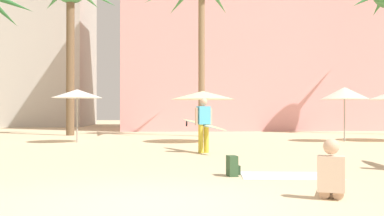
% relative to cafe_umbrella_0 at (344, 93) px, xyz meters
% --- Properties ---
extents(ground, '(120.00, 120.00, 0.00)m').
position_rel_cafe_umbrella_0_xyz_m(ground, '(-8.06, -12.74, -2.12)').
color(ground, beige).
extents(hotel_pink, '(25.10, 10.46, 14.93)m').
position_rel_cafe_umbrella_0_xyz_m(hotel_pink, '(1.85, 15.09, 5.34)').
color(hotel_pink, pink).
rests_on(hotel_pink, ground).
extents(cafe_umbrella_0, '(2.08, 2.08, 2.39)m').
position_rel_cafe_umbrella_0_xyz_m(cafe_umbrella_0, '(0.00, 0.00, 0.00)').
color(cafe_umbrella_0, gray).
rests_on(cafe_umbrella_0, ground).
extents(cafe_umbrella_1, '(2.76, 2.76, 2.20)m').
position_rel_cafe_umbrella_0_xyz_m(cafe_umbrella_1, '(-6.24, -0.06, -0.10)').
color(cafe_umbrella_1, gray).
rests_on(cafe_umbrella_1, ground).
extents(cafe_umbrella_4, '(2.13, 2.13, 2.26)m').
position_rel_cafe_umbrella_0_xyz_m(cafe_umbrella_4, '(-11.58, 0.10, -0.05)').
color(cafe_umbrella_4, gray).
rests_on(cafe_umbrella_4, ground).
extents(beach_towel, '(2.08, 1.25, 0.01)m').
position_rel_cafe_umbrella_0_xyz_m(beach_towel, '(-5.32, -10.11, -2.11)').
color(beach_towel, white).
rests_on(beach_towel, ground).
extents(backpack, '(0.27, 0.32, 0.42)m').
position_rel_cafe_umbrella_0_xyz_m(backpack, '(-6.50, -10.05, -1.92)').
color(backpack, '#315030').
rests_on(backpack, ground).
extents(person_far_right, '(1.45, 3.05, 1.75)m').
position_rel_cafe_umbrella_0_xyz_m(person_far_right, '(-6.64, -4.77, -1.18)').
color(person_far_right, gold).
rests_on(person_far_right, ground).
extents(person_mid_left, '(0.71, 0.99, 0.92)m').
position_rel_cafe_umbrella_0_xyz_m(person_mid_left, '(-5.33, -12.43, -1.80)').
color(person_mid_left, '#D1A889').
rests_on(person_mid_left, ground).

